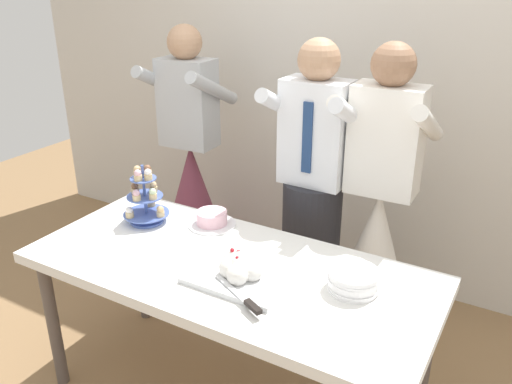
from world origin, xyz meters
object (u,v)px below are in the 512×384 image
cupcake_stand (145,199)px  round_cake (212,219)px  dessert_table (228,279)px  person_groom (312,212)px  person_guest (192,194)px  main_cake_tray (240,271)px  person_bride (375,250)px  plate_stack (354,280)px

cupcake_stand → round_cake: (0.31, 0.13, -0.09)m
dessert_table → cupcake_stand: bearing=165.7°
person_groom → person_guest: (-0.94, 0.18, -0.16)m
round_cake → person_guest: person_guest is taller
person_guest → person_groom: bearing=-10.6°
main_cake_tray → person_groom: person_groom is taller
cupcake_stand → person_bride: 1.22m
cupcake_stand → person_groom: person_groom is taller
dessert_table → cupcake_stand: (-0.58, 0.15, 0.20)m
cupcake_stand → person_guest: size_ratio=0.18×
dessert_table → person_bride: 0.89m
dessert_table → main_cake_tray: size_ratio=4.28×
round_cake → dessert_table: bearing=-45.6°
dessert_table → main_cake_tray: main_cake_tray is taller
main_cake_tray → cupcake_stand: bearing=162.3°
round_cake → main_cake_tray: bearing=-42.7°
dessert_table → person_guest: (-0.86, 0.90, -0.12)m
person_bride → main_cake_tray: bearing=-110.1°
main_cake_tray → round_cake: bearing=137.3°
person_bride → person_guest: size_ratio=1.00×
round_cake → person_bride: (0.69, 0.50, -0.22)m
main_cake_tray → person_bride: (0.31, 0.85, -0.23)m
plate_stack → person_bride: bearing=99.8°
plate_stack → person_guest: bearing=149.9°
main_cake_tray → person_guest: size_ratio=0.25×
round_cake → person_bride: 0.88m
main_cake_tray → round_cake: main_cake_tray is taller
main_cake_tray → plate_stack: size_ratio=1.99×
dessert_table → round_cake: bearing=134.4°
plate_stack → person_guest: person_guest is taller
main_cake_tray → person_guest: bearing=134.9°
round_cake → person_guest: (-0.59, 0.62, -0.22)m
round_cake → person_bride: size_ratio=0.14×
cupcake_stand → main_cake_tray: (0.69, -0.22, -0.08)m
cupcake_stand → person_guest: bearing=110.5°
dessert_table → person_guest: 1.26m
main_cake_tray → round_cake: 0.52m
plate_stack → person_groom: size_ratio=0.13×
cupcake_stand → plate_stack: bearing=-3.0°
plate_stack → person_bride: (-0.12, 0.69, -0.24)m
dessert_table → person_groom: bearing=84.5°
dessert_table → plate_stack: bearing=9.6°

